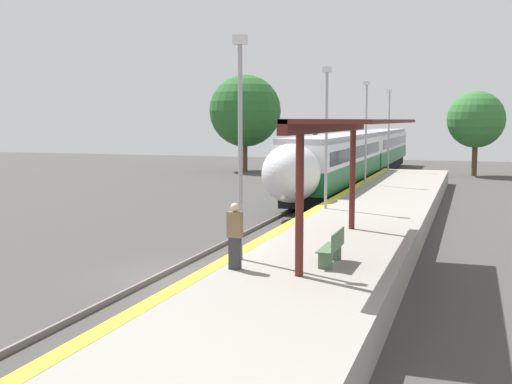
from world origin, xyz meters
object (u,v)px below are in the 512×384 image
Objects in this scene: train at (359,154)px; railway_signal at (315,152)px; lamppost_near at (240,134)px; platform_bench at (333,247)px; person_waiting at (235,235)px; lamppost_far at (366,126)px; lamppost_mid at (326,129)px; lamppost_farthest at (389,125)px.

train is 10.57× the size of railway_signal.
railway_signal is 29.15m from lamppost_near.
person_waiting is at bearing -150.26° from platform_bench.
lamppost_far is at bearing -78.75° from train.
railway_signal is (-7.29, 28.53, 0.97)m from platform_bench.
lamppost_far is at bearing 90.00° from lamppost_mid.
platform_bench is at bearing -75.67° from railway_signal.
lamppost_far is at bearing 90.67° from person_waiting.
person_waiting is 0.28× the size of lamppost_mid.
lamppost_near is (2.25, -32.20, 2.18)m from train.
railway_signal is (-5.06, 29.80, 0.57)m from person_waiting.
train is 7.07× the size of lamppost_near.
lamppost_farthest is at bearing 94.55° from platform_bench.
lamppost_mid is at bearing 103.57° from platform_bench.
railway_signal reaches higher than train.
lamppost_farthest is at bearing 90.00° from lamppost_mid.
platform_bench is 29.46m from railway_signal.
train is 27.93× the size of platform_bench.
lamppost_farthest is at bearing -20.83° from train.
railway_signal is (-2.56, -3.51, 0.27)m from train.
platform_bench is at bearing 3.74° from lamppost_near.
train is 11.73m from lamppost_far.
railway_signal is 18.96m from lamppost_mid.
person_waiting is at bearing -89.33° from lamppost_far.
lamppost_mid is at bearing 91.27° from person_waiting.
railway_signal is at bearing -126.09° from train.
train is 32.35m from lamppost_near.
lamppost_farthest is (0.00, 20.89, 0.00)m from lamppost_mid.
lamppost_farthest is at bearing 28.90° from railway_signal.
lamppost_far reaches higher than train.
railway_signal is at bearing 104.76° from lamppost_mid.
platform_bench is at bearing 29.74° from person_waiting.
train is at bearing 98.40° from platform_bench.
lamppost_mid is at bearing -84.10° from train.
train is at bearing 95.90° from lamppost_mid.
train is 32.39m from platform_bench.
lamppost_mid is at bearing 90.00° from lamppost_near.
lamppost_near is (4.81, -28.69, 1.91)m from railway_signal.
platform_bench is 2.59m from person_waiting.
lamppost_near is 10.45m from lamppost_mid.
person_waiting is 22.14m from lamppost_far.
railway_signal is at bearing 99.51° from lamppost_near.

